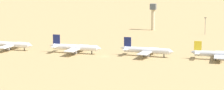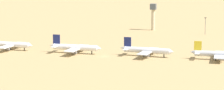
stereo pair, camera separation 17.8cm
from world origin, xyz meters
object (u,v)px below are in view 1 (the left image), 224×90
at_px(parked_jet_yellow_2, 9,44).
at_px(control_tower, 153,14).
at_px(parked_jet_navy_3, 75,47).
at_px(parked_jet_navy_4, 146,50).
at_px(light_pole_west, 205,25).
at_px(parked_jet_yellow_5, 218,54).

xyz_separation_m(parked_jet_yellow_2, control_tower, (69.32, 130.49, 10.39)).
bearing_deg(parked_jet_navy_3, parked_jet_yellow_2, 179.51).
distance_m(parked_jet_navy_4, light_pole_west, 114.33).
distance_m(parked_jet_navy_3, control_tower, 134.17).
bearing_deg(control_tower, parked_jet_navy_3, -100.42).
relative_size(parked_jet_navy_3, parked_jet_yellow_5, 1.08).
relative_size(parked_jet_yellow_5, control_tower, 1.37).
bearing_deg(control_tower, parked_jet_yellow_2, -117.98).
xyz_separation_m(parked_jet_yellow_2, parked_jet_navy_3, (45.13, -1.09, 0.15)).
distance_m(parked_jet_yellow_2, control_tower, 148.12).
height_order(parked_jet_navy_4, light_pole_west, light_pole_west).
bearing_deg(parked_jet_yellow_5, parked_jet_yellow_2, 178.61).
xyz_separation_m(parked_jet_navy_4, control_tower, (-20.44, 130.01, 10.34)).
bearing_deg(parked_jet_yellow_5, parked_jet_navy_3, 179.31).
distance_m(parked_jet_navy_4, control_tower, 132.01).
bearing_deg(parked_jet_navy_4, parked_jet_yellow_5, 4.01).
height_order(parked_jet_yellow_2, parked_jet_navy_3, parked_jet_navy_3).
relative_size(parked_jet_yellow_2, parked_jet_navy_4, 0.98).
bearing_deg(parked_jet_navy_4, control_tower, 103.81).
bearing_deg(parked_jet_navy_3, control_tower, 80.48).
xyz_separation_m(parked_jet_navy_4, parked_jet_yellow_5, (41.46, -0.63, -0.17)).
distance_m(parked_jet_yellow_2, parked_jet_yellow_5, 131.21).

